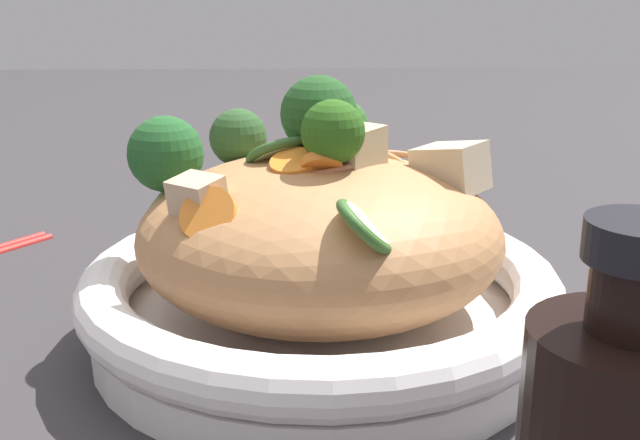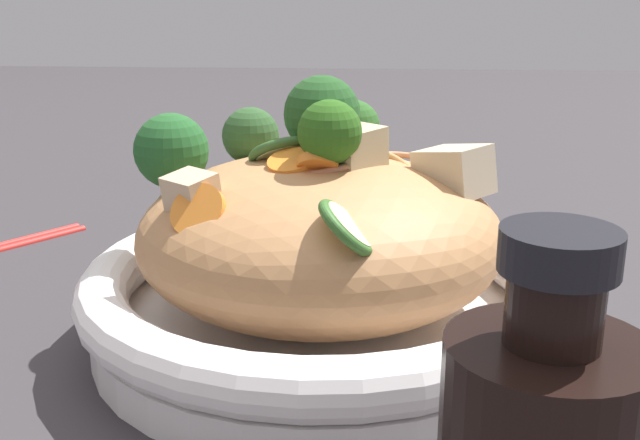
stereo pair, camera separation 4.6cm
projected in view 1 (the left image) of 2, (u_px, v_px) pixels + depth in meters
ground_plane at (320, 339)px, 0.48m from camera, size 3.00×3.00×0.00m
serving_bowl at (320, 299)px, 0.48m from camera, size 0.29×0.29×0.05m
noodle_heap at (320, 234)px, 0.46m from camera, size 0.22×0.22×0.10m
broccoli_florets at (270, 135)px, 0.47m from camera, size 0.16×0.14×0.08m
carrot_coins at (288, 176)px, 0.43m from camera, size 0.12×0.14×0.04m
zucchini_slices at (310, 178)px, 0.43m from camera, size 0.08×0.14×0.04m
chicken_chunks at (379, 165)px, 0.45m from camera, size 0.19×0.09×0.04m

